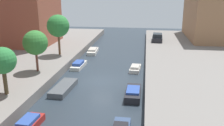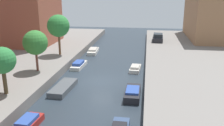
# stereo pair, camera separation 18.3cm
# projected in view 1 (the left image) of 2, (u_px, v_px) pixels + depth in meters

# --- Properties ---
(ground_plane) EXTENTS (84.00, 84.00, 0.00)m
(ground_plane) POSITION_uv_depth(u_px,v_px,m) (101.00, 81.00, 28.15)
(ground_plane) COLOR #28333D
(low_block_right) EXTENTS (10.00, 15.57, 8.86)m
(low_block_right) POSITION_uv_depth(u_px,v_px,m) (216.00, 15.00, 46.84)
(low_block_right) COLOR #9E704C
(low_block_right) RESTS_ON quay_right
(street_tree_1) EXTENTS (2.37, 2.37, 4.31)m
(street_tree_1) POSITION_uv_depth(u_px,v_px,m) (2.00, 61.00, 21.35)
(street_tree_1) COLOR #4C3D27
(street_tree_1) RESTS_ON quay_left
(street_tree_2) EXTENTS (2.78, 2.78, 4.72)m
(street_tree_2) POSITION_uv_depth(u_px,v_px,m) (35.00, 43.00, 27.61)
(street_tree_2) COLOR brown
(street_tree_2) RESTS_ON quay_left
(street_tree_3) EXTENTS (3.15, 3.15, 5.74)m
(street_tree_3) POSITION_uv_depth(u_px,v_px,m) (58.00, 26.00, 34.58)
(street_tree_3) COLOR brown
(street_tree_3) RESTS_ON quay_left
(parked_car) EXTENTS (2.01, 4.13, 1.44)m
(parked_car) POSITION_uv_depth(u_px,v_px,m) (157.00, 38.00, 45.01)
(parked_car) COLOR black
(parked_car) RESTS_ON quay_right
(moored_boat_left_1) EXTENTS (1.45, 3.36, 0.82)m
(moored_boat_left_1) POSITION_uv_depth(u_px,v_px,m) (28.00, 125.00, 18.34)
(moored_boat_left_1) COLOR maroon
(moored_boat_left_1) RESTS_ON ground_plane
(moored_boat_left_2) EXTENTS (1.85, 4.62, 0.57)m
(moored_boat_left_2) POSITION_uv_depth(u_px,v_px,m) (64.00, 88.00, 25.47)
(moored_boat_left_2) COLOR #4C5156
(moored_boat_left_2) RESTS_ON ground_plane
(moored_boat_left_3) EXTENTS (1.42, 3.83, 0.83)m
(moored_boat_left_3) POSITION_uv_depth(u_px,v_px,m) (79.00, 65.00, 33.09)
(moored_boat_left_3) COLOR beige
(moored_boat_left_3) RESTS_ON ground_plane
(moored_boat_left_4) EXTENTS (1.60, 4.17, 0.79)m
(moored_boat_left_4) POSITION_uv_depth(u_px,v_px,m) (93.00, 51.00, 40.63)
(moored_boat_left_4) COLOR beige
(moored_boat_left_4) RESTS_ON ground_plane
(moored_boat_right_2) EXTENTS (1.47, 3.75, 0.90)m
(moored_boat_right_2) POSITION_uv_depth(u_px,v_px,m) (133.00, 93.00, 23.88)
(moored_boat_right_2) COLOR #232328
(moored_boat_right_2) RESTS_ON ground_plane
(moored_boat_right_3) EXTENTS (1.45, 3.19, 0.74)m
(moored_boat_right_3) POSITION_uv_depth(u_px,v_px,m) (135.00, 68.00, 31.73)
(moored_boat_right_3) COLOR beige
(moored_boat_right_3) RESTS_ON ground_plane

